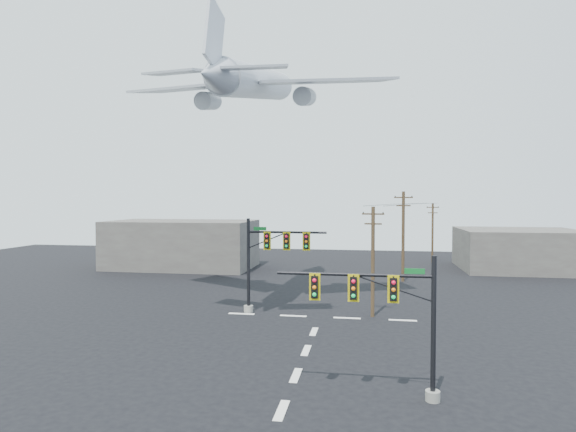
% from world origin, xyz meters
% --- Properties ---
extents(ground, '(120.00, 120.00, 0.00)m').
position_xyz_m(ground, '(0.00, 0.00, 0.00)').
color(ground, black).
rests_on(ground, ground).
extents(lane_markings, '(14.00, 21.20, 0.01)m').
position_xyz_m(lane_markings, '(0.00, 5.33, 0.01)').
color(lane_markings, white).
rests_on(lane_markings, ground).
extents(signal_mast_near, '(7.16, 0.70, 6.32)m').
position_xyz_m(signal_mast_near, '(4.54, -2.07, 3.62)').
color(signal_mast_near, gray).
rests_on(signal_mast_near, ground).
extents(signal_mast_far, '(6.40, 0.80, 7.27)m').
position_xyz_m(signal_mast_far, '(-4.10, 12.56, 4.08)').
color(signal_mast_far, gray).
rests_on(signal_mast_far, ground).
extents(utility_pole_a, '(1.63, 0.40, 8.20)m').
position_xyz_m(utility_pole_a, '(3.85, 12.76, 4.29)').
color(utility_pole_a, '#4B3720').
rests_on(utility_pole_a, ground).
extents(utility_pole_b, '(1.94, 0.33, 9.57)m').
position_xyz_m(utility_pole_b, '(7.17, 28.88, 5.01)').
color(utility_pole_b, '#4B3720').
rests_on(utility_pole_b, ground).
extents(utility_pole_c, '(1.68, 0.28, 8.19)m').
position_xyz_m(utility_pole_c, '(12.21, 44.77, 4.29)').
color(utility_pole_c, '#4B3720').
rests_on(utility_pole_c, ground).
extents(power_lines, '(9.86, 32.03, 0.04)m').
position_xyz_m(power_lines, '(7.61, 28.87, 8.24)').
color(power_lines, black).
extents(airliner, '(23.92, 25.07, 7.18)m').
position_xyz_m(airliner, '(-6.04, 17.10, 18.65)').
color(airliner, '#B2B8BF').
extents(building_left, '(18.00, 10.00, 6.00)m').
position_xyz_m(building_left, '(-20.00, 35.00, 3.00)').
color(building_left, '#635F57').
rests_on(building_left, ground).
extents(building_right, '(14.00, 12.00, 5.00)m').
position_xyz_m(building_right, '(22.00, 40.00, 2.50)').
color(building_right, '#635F57').
rests_on(building_right, ground).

